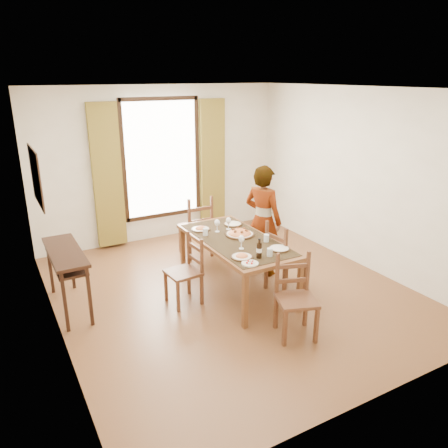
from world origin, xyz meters
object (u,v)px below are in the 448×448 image
console_table (66,259)px  man (263,221)px  pasta_platter (240,232)px  dining_table (236,243)px

console_table → man: size_ratio=0.73×
console_table → man: man is taller
console_table → pasta_platter: pasta_platter is taller
console_table → man: 2.77m
console_table → pasta_platter: bearing=-12.6°
dining_table → pasta_platter: bearing=40.7°
console_table → pasta_platter: size_ratio=3.00×
man → pasta_platter: man is taller
dining_table → console_table: bearing=164.3°
dining_table → pasta_platter: size_ratio=4.78×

